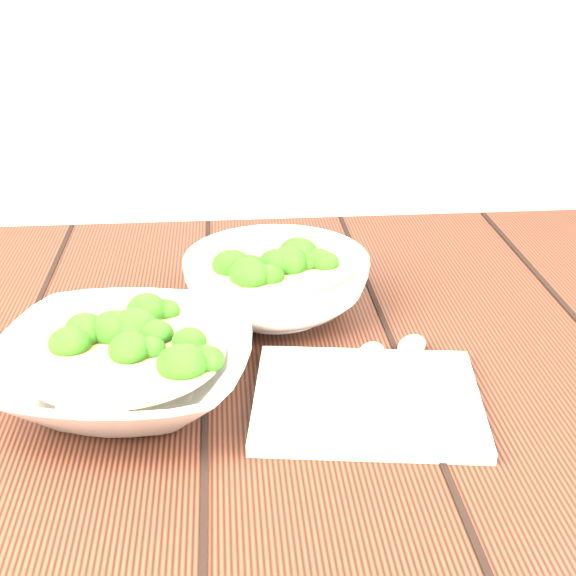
{
  "coord_description": "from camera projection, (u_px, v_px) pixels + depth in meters",
  "views": [
    {
      "loc": [
        0.0,
        -0.73,
        1.17
      ],
      "look_at": [
        0.07,
        0.05,
        0.8
      ],
      "focal_mm": 50.0,
      "sensor_mm": 36.0,
      "label": 1
    }
  ],
  "objects": [
    {
      "name": "spoon_right",
      "position": [
        404.0,
        361.0,
        0.8
      ],
      "size": [
        0.09,
        0.16,
        0.01
      ],
      "color": "#B4AC9F",
      "rests_on": "napkin"
    },
    {
      "name": "soup_bowl_front",
      "position": [
        125.0,
        366.0,
        0.76
      ],
      "size": [
        0.27,
        0.27,
        0.07
      ],
      "color": "silver",
      "rests_on": "table"
    },
    {
      "name": "soup_bowl_back",
      "position": [
        276.0,
        282.0,
        0.92
      ],
      "size": [
        0.22,
        0.22,
        0.08
      ],
      "color": "silver",
      "rests_on": "table"
    },
    {
      "name": "table",
      "position": [
        229.0,
        447.0,
        0.89
      ],
      "size": [
        1.2,
        0.8,
        0.75
      ],
      "color": "#34190F",
      "rests_on": "ground"
    },
    {
      "name": "trivet",
      "position": [
        208.0,
        324.0,
        0.88
      ],
      "size": [
        0.13,
        0.13,
        0.02
      ],
      "primitive_type": "torus",
      "rotation": [
        0.0,
        0.0,
        0.39
      ],
      "color": "black",
      "rests_on": "table"
    },
    {
      "name": "spoon_left",
      "position": [
        363.0,
        370.0,
        0.78
      ],
      "size": [
        0.08,
        0.17,
        0.01
      ],
      "color": "#B4AC9F",
      "rests_on": "napkin"
    },
    {
      "name": "napkin",
      "position": [
        367.0,
        400.0,
        0.75
      ],
      "size": [
        0.23,
        0.2,
        0.01
      ],
      "primitive_type": "cube",
      "rotation": [
        0.0,
        0.0,
        -0.14
      ],
      "color": "beige",
      "rests_on": "table"
    }
  ]
}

